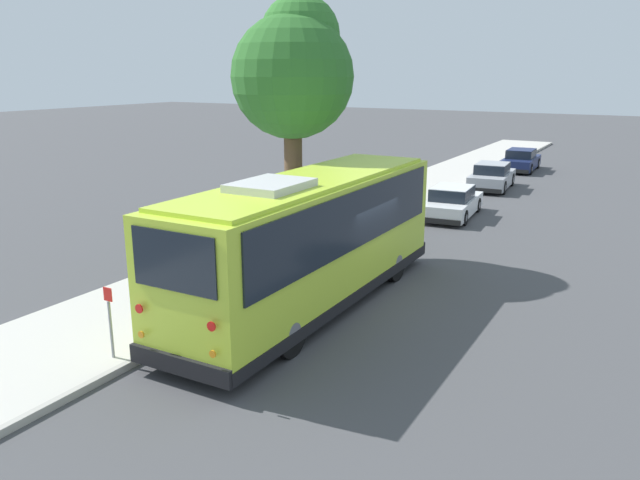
{
  "coord_description": "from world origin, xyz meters",
  "views": [
    {
      "loc": [
        -14.03,
        -7.13,
        5.75
      ],
      "look_at": [
        0.25,
        1.02,
        1.3
      ],
      "focal_mm": 35.0,
      "sensor_mm": 36.0,
      "label": 1
    }
  ],
  "objects_px": {
    "parked_sedan_silver": "(492,177)",
    "parked_sedan_navy": "(521,161)",
    "sign_post_far": "(175,291)",
    "fire_hydrant": "(379,213)",
    "street_tree": "(294,70)",
    "parked_sedan_white": "(452,203)",
    "shuttle_bus": "(311,235)",
    "sign_post_near": "(110,322)"
  },
  "relations": [
    {
      "from": "shuttle_bus",
      "to": "street_tree",
      "type": "height_order",
      "value": "street_tree"
    },
    {
      "from": "parked_sedan_white",
      "to": "sign_post_near",
      "type": "distance_m",
      "value": 16.41
    },
    {
      "from": "fire_hydrant",
      "to": "parked_sedan_silver",
      "type": "bearing_deg",
      "value": -8.8
    },
    {
      "from": "sign_post_near",
      "to": "fire_hydrant",
      "type": "xyz_separation_m",
      "value": [
        13.19,
        0.1,
        -0.37
      ]
    },
    {
      "from": "sign_post_far",
      "to": "parked_sedan_navy",
      "type": "bearing_deg",
      "value": -2.78
    },
    {
      "from": "parked_sedan_silver",
      "to": "parked_sedan_navy",
      "type": "distance_m",
      "value": 6.92
    },
    {
      "from": "sign_post_far",
      "to": "shuttle_bus",
      "type": "bearing_deg",
      "value": -32.0
    },
    {
      "from": "parked_sedan_white",
      "to": "parked_sedan_navy",
      "type": "bearing_deg",
      "value": -3.46
    },
    {
      "from": "parked_sedan_silver",
      "to": "sign_post_far",
      "type": "bearing_deg",
      "value": 171.43
    },
    {
      "from": "parked_sedan_white",
      "to": "sign_post_far",
      "type": "relative_size",
      "value": 2.7
    },
    {
      "from": "parked_sedan_white",
      "to": "parked_sedan_navy",
      "type": "distance_m",
      "value": 13.98
    },
    {
      "from": "parked_sedan_navy",
      "to": "fire_hydrant",
      "type": "relative_size",
      "value": 5.35
    },
    {
      "from": "parked_sedan_silver",
      "to": "parked_sedan_navy",
      "type": "xyz_separation_m",
      "value": [
        6.91,
        0.1,
        -0.02
      ]
    },
    {
      "from": "sign_post_far",
      "to": "sign_post_near",
      "type": "bearing_deg",
      "value": 180.0
    },
    {
      "from": "street_tree",
      "to": "sign_post_near",
      "type": "xyz_separation_m",
      "value": [
        -8.33,
        -0.82,
        -4.87
      ]
    },
    {
      "from": "street_tree",
      "to": "sign_post_far",
      "type": "xyz_separation_m",
      "value": [
        -6.47,
        -0.82,
        -4.8
      ]
    },
    {
      "from": "sign_post_far",
      "to": "parked_sedan_silver",
      "type": "bearing_deg",
      "value": -3.92
    },
    {
      "from": "parked_sedan_navy",
      "to": "sign_post_far",
      "type": "height_order",
      "value": "sign_post_far"
    },
    {
      "from": "parked_sedan_navy",
      "to": "street_tree",
      "type": "xyz_separation_m",
      "value": [
        -21.96,
        2.2,
        5.19
      ]
    },
    {
      "from": "shuttle_bus",
      "to": "sign_post_far",
      "type": "height_order",
      "value": "shuttle_bus"
    },
    {
      "from": "parked_sedan_white",
      "to": "street_tree",
      "type": "relative_size",
      "value": 0.56
    },
    {
      "from": "parked_sedan_white",
      "to": "sign_post_near",
      "type": "bearing_deg",
      "value": 169.13
    },
    {
      "from": "parked_sedan_navy",
      "to": "sign_post_near",
      "type": "bearing_deg",
      "value": 175.0
    },
    {
      "from": "sign_post_near",
      "to": "parked_sedan_silver",
      "type": "bearing_deg",
      "value": -3.61
    },
    {
      "from": "parked_sedan_silver",
      "to": "parked_sedan_navy",
      "type": "height_order",
      "value": "parked_sedan_silver"
    },
    {
      "from": "shuttle_bus",
      "to": "parked_sedan_silver",
      "type": "bearing_deg",
      "value": 0.71
    },
    {
      "from": "shuttle_bus",
      "to": "sign_post_near",
      "type": "distance_m",
      "value": 5.22
    },
    {
      "from": "parked_sedan_white",
      "to": "sign_post_far",
      "type": "bearing_deg",
      "value": 168.36
    },
    {
      "from": "shuttle_bus",
      "to": "parked_sedan_navy",
      "type": "bearing_deg",
      "value": 0.63
    },
    {
      "from": "shuttle_bus",
      "to": "sign_post_far",
      "type": "bearing_deg",
      "value": 147.6
    },
    {
      "from": "sign_post_far",
      "to": "fire_hydrant",
      "type": "distance_m",
      "value": 11.33
    },
    {
      "from": "parked_sedan_silver",
      "to": "sign_post_near",
      "type": "bearing_deg",
      "value": 171.74
    },
    {
      "from": "parked_sedan_navy",
      "to": "fire_hydrant",
      "type": "bearing_deg",
      "value": 172.66
    },
    {
      "from": "parked_sedan_silver",
      "to": "street_tree",
      "type": "bearing_deg",
      "value": 166.67
    },
    {
      "from": "shuttle_bus",
      "to": "parked_sedan_silver",
      "type": "height_order",
      "value": "shuttle_bus"
    },
    {
      "from": "parked_sedan_silver",
      "to": "sign_post_far",
      "type": "height_order",
      "value": "sign_post_far"
    },
    {
      "from": "street_tree",
      "to": "fire_hydrant",
      "type": "xyz_separation_m",
      "value": [
        4.86,
        -0.72,
        -5.24
      ]
    },
    {
      "from": "parked_sedan_navy",
      "to": "sign_post_near",
      "type": "xyz_separation_m",
      "value": [
        -30.29,
        1.38,
        0.32
      ]
    },
    {
      "from": "parked_sedan_white",
      "to": "fire_hydrant",
      "type": "distance_m",
      "value": 3.62
    },
    {
      "from": "sign_post_far",
      "to": "fire_hydrant",
      "type": "bearing_deg",
      "value": 0.52
    },
    {
      "from": "shuttle_bus",
      "to": "sign_post_far",
      "type": "xyz_separation_m",
      "value": [
        -2.94,
        1.84,
        -0.87
      ]
    },
    {
      "from": "parked_sedan_navy",
      "to": "street_tree",
      "type": "bearing_deg",
      "value": 171.88
    }
  ]
}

